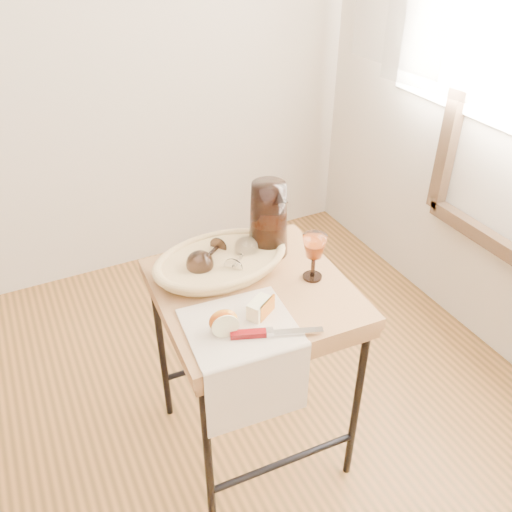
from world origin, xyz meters
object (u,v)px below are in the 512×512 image
tea_towel (240,327)px  goblet_lying_a (208,256)px  side_table (253,372)px  pitcher (268,219)px  bread_basket (221,263)px  table_knife (273,332)px  apple_half (223,321)px  wine_goblet (314,257)px  goblet_lying_b (241,256)px

tea_towel → goblet_lying_a: 0.28m
side_table → goblet_lying_a: (-0.08, 0.13, 0.39)m
side_table → pitcher: size_ratio=2.47×
bread_basket → table_knife: bearing=-93.9°
pitcher → table_knife: size_ratio=1.19×
bread_basket → apple_half: (-0.10, -0.26, 0.01)m
goblet_lying_a → table_knife: (0.04, -0.34, -0.04)m
wine_goblet → apple_half: size_ratio=1.94×
wine_goblet → table_knife: 0.29m
pitcher → side_table: bearing=-121.1°
apple_half → bread_basket: bearing=78.2°
goblet_lying_a → side_table: bearing=85.3°
pitcher → apple_half: pitcher is taller
side_table → apple_half: bearing=-137.2°
side_table → pitcher: bearing=49.5°
tea_towel → wine_goblet: (0.28, 0.10, 0.07)m
side_table → table_knife: 0.42m
tea_towel → table_knife: table_knife is taller
bread_basket → apple_half: bearing=-116.5°
apple_half → side_table: bearing=52.9°
table_knife → goblet_lying_a: bearing=116.7°
goblet_lying_a → pitcher: (0.20, 0.01, 0.07)m
goblet_lying_b → wine_goblet: size_ratio=0.83×
goblet_lying_a → goblet_lying_b: (0.09, -0.04, -0.00)m
bread_basket → table_knife: (0.00, -0.32, -0.01)m
tea_towel → pitcher: bearing=55.8°
tea_towel → goblet_lying_b: 0.26m
wine_goblet → side_table: bearing=168.5°
tea_towel → goblet_lying_a: bearing=89.6°
tea_towel → bread_basket: (0.06, 0.26, 0.02)m
side_table → wine_goblet: size_ratio=4.70×
table_knife → side_table: bearing=98.3°
tea_towel → goblet_lying_a: size_ratio=2.14×
side_table → wine_goblet: 0.45m
wine_goblet → apple_half: (-0.33, -0.11, -0.03)m
bread_basket → goblet_lying_a: size_ratio=2.81×
side_table → goblet_lying_b: (0.01, 0.09, 0.39)m
side_table → bread_basket: 0.39m
goblet_lying_b → apple_half: size_ratio=1.61×
side_table → goblet_lying_b: goblet_lying_b is taller
pitcher → apple_half: (-0.27, -0.28, -0.08)m
tea_towel → table_knife: (0.06, -0.07, 0.01)m
goblet_lying_b → table_knife: size_ratio=0.52×
wine_goblet → pitcher: bearing=106.5°
tea_towel → pitcher: 0.38m
pitcher → wine_goblet: pitcher is taller
side_table → bread_basket: size_ratio=1.86×
goblet_lying_b → apple_half: bearing=-168.1°
bread_basket → table_knife: 0.32m
side_table → table_knife: size_ratio=2.94×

